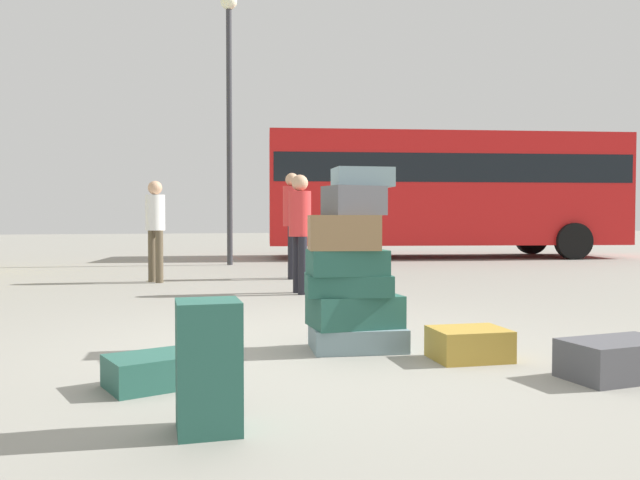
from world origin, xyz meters
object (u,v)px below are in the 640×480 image
Objects in this scene: suitcase_tan_right_side at (469,344)px; lamp_post at (229,87)px; suitcase_tower at (352,276)px; parked_bus at (443,187)px; person_bearded_onlooker at (292,216)px; suitcase_teal_behind_tower at (155,371)px; person_passerby_in_red at (300,223)px; suitcase_teal_upright_blue at (208,366)px; person_tourist_with_camera at (155,222)px; suitcase_charcoal_foreground_far at (619,359)px.

suitcase_tan_right_side is 0.09× the size of lamp_post.
suitcase_tower reaches higher than suitcase_tan_right_side.
suitcase_tower is at bearing -108.99° from parked_bus.
person_bearded_onlooker reaches higher than suitcase_tan_right_side.
parked_bus is at bearing 37.91° from suitcase_teal_behind_tower.
suitcase_tan_right_side reaches higher than suitcase_teal_behind_tower.
lamp_post reaches higher than person_passerby_in_red.
suitcase_teal_upright_blue is 0.35× the size of person_bearded_onlooker.
suitcase_teal_upright_blue is at bearing 2.12° from person_bearded_onlooker.
suitcase_teal_behind_tower is (-2.16, -0.12, -0.02)m from suitcase_tan_right_side.
person_tourist_with_camera reaches higher than suitcase_tan_right_side.
person_passerby_in_red is at bearing 81.76° from suitcase_tower.
lamp_post reaches higher than suitcase_teal_behind_tower.
person_bearded_onlooker is (2.18, 7.28, 0.75)m from suitcase_teal_upright_blue.
parked_bus is (5.63, 6.85, 0.89)m from person_passerby_in_red.
parked_bus is (7.63, 11.14, 1.74)m from suitcase_teal_behind_tower.
lamp_post reaches higher than parked_bus.
parked_bus reaches higher than person_passerby_in_red.
lamp_post is (1.85, 9.85, 3.74)m from suitcase_teal_behind_tower.
suitcase_teal_upright_blue is 11.42m from lamp_post.
person_tourist_with_camera is 1.01× the size of person_passerby_in_red.
parked_bus is at bearing 12.65° from lamp_post.
person_bearded_onlooker is (-0.39, 7.00, 0.93)m from suitcase_charcoal_foreground_far.
suitcase_teal_behind_tower is 4.81m from person_passerby_in_red.
suitcase_tower is at bearing 9.58° from person_bearded_onlooker.
suitcase_charcoal_foreground_far is 5.03m from person_passerby_in_red.
suitcase_tan_right_side is at bearing -88.20° from lamp_post.
suitcase_teal_behind_tower is 0.06× the size of parked_bus.
suitcase_teal_upright_blue is 0.94m from suitcase_teal_behind_tower.
person_passerby_in_red is (-0.16, 4.17, 0.83)m from suitcase_tan_right_side.
suitcase_tan_right_side is at bearing 29.06° from suitcase_teal_upright_blue.
person_bearded_onlooker is 2.21m from person_tourist_with_camera.
suitcase_teal_upright_blue is 0.11× the size of lamp_post.
suitcase_teal_behind_tower is at bearing -1.78° from person_bearded_onlooker.
person_tourist_with_camera is (-2.60, 7.01, 0.83)m from suitcase_charcoal_foreground_far.
suitcase_charcoal_foreground_far is 0.44× the size of person_passerby_in_red.
person_tourist_with_camera is at bearing 105.69° from suitcase_charcoal_foreground_far.
person_tourist_with_camera is 2.77m from person_passerby_in_red.
lamp_post reaches higher than suitcase_charcoal_foreground_far.
person_bearded_onlooker reaches higher than suitcase_charcoal_foreground_far.
suitcase_charcoal_foreground_far is at bearing -30.06° from suitcase_teal_behind_tower.
person_bearded_onlooker is 0.19× the size of parked_bus.
person_bearded_onlooker is at bearing -126.26° from parked_bus.
lamp_post is (-0.94, 10.46, 3.72)m from suitcase_charcoal_foreground_far.
suitcase_tower is 2.70× the size of suitcase_tan_right_side.
suitcase_tower is 0.24× the size of lamp_post.
suitcase_teal_upright_blue is 0.39× the size of person_tourist_with_camera.
person_passerby_in_red is at bearing 11.72° from person_tourist_with_camera.
suitcase_teal_behind_tower is at bearing 162.97° from suitcase_charcoal_foreground_far.
person_tourist_with_camera reaches higher than suitcase_tower.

